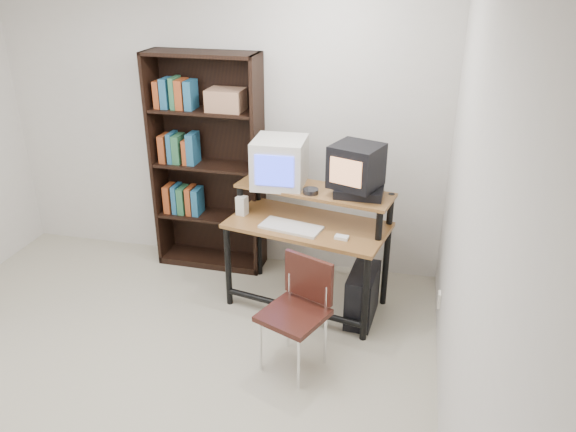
% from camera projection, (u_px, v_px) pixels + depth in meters
% --- Properties ---
extents(floor, '(4.00, 4.00, 0.01)m').
position_uv_depth(floor, '(127.00, 395.00, 3.71)').
color(floor, '#B5AD96').
rests_on(floor, ground).
extents(back_wall, '(4.00, 0.01, 2.60)m').
position_uv_depth(back_wall, '(218.00, 124.00, 4.94)').
color(back_wall, beige).
rests_on(back_wall, floor).
extents(right_wall, '(0.01, 4.00, 2.60)m').
position_uv_depth(right_wall, '(468.00, 253.00, 2.76)').
color(right_wall, beige).
rests_on(right_wall, floor).
extents(computer_desk, '(1.34, 0.86, 0.98)m').
position_uv_depth(computer_desk, '(309.00, 227.00, 4.42)').
color(computer_desk, brown).
rests_on(computer_desk, floor).
extents(crt_monitor, '(0.41, 0.42, 0.38)m').
position_uv_depth(crt_monitor, '(280.00, 162.00, 4.42)').
color(crt_monitor, beige).
rests_on(crt_monitor, computer_desk).
extents(vcr, '(0.36, 0.26, 0.08)m').
position_uv_depth(vcr, '(359.00, 192.00, 4.25)').
color(vcr, black).
rests_on(vcr, computer_desk).
extents(crt_tv, '(0.44, 0.43, 0.32)m').
position_uv_depth(crt_tv, '(356.00, 166.00, 4.19)').
color(crt_tv, black).
rests_on(crt_tv, vcr).
extents(cd_spindle, '(0.15, 0.15, 0.05)m').
position_uv_depth(cd_spindle, '(311.00, 192.00, 4.29)').
color(cd_spindle, '#26262B').
rests_on(cd_spindle, computer_desk).
extents(keyboard, '(0.50, 0.31, 0.03)m').
position_uv_depth(keyboard, '(291.00, 228.00, 4.31)').
color(keyboard, beige).
rests_on(keyboard, computer_desk).
extents(mousepad, '(0.27, 0.25, 0.01)m').
position_uv_depth(mousepad, '(342.00, 240.00, 4.16)').
color(mousepad, black).
rests_on(mousepad, computer_desk).
extents(mouse, '(0.11, 0.07, 0.03)m').
position_uv_depth(mouse, '(342.00, 238.00, 4.14)').
color(mouse, white).
rests_on(mouse, mousepad).
extents(desk_speaker, '(0.10, 0.09, 0.17)m').
position_uv_depth(desk_speaker, '(242.00, 206.00, 4.52)').
color(desk_speaker, beige).
rests_on(desk_speaker, computer_desk).
extents(pc_tower, '(0.24, 0.47, 0.42)m').
position_uv_depth(pc_tower, '(362.00, 295.00, 4.42)').
color(pc_tower, black).
rests_on(pc_tower, floor).
extents(school_chair, '(0.52, 0.52, 0.80)m').
position_uv_depth(school_chair, '(299.00, 303.00, 3.81)').
color(school_chair, '#33130E').
rests_on(school_chair, floor).
extents(bookshelf, '(0.98, 0.34, 1.94)m').
position_uv_depth(bookshelf, '(208.00, 162.00, 4.95)').
color(bookshelf, black).
rests_on(bookshelf, floor).
extents(wall_outlet, '(0.02, 0.08, 0.12)m').
position_uv_depth(wall_outlet, '(439.00, 299.00, 4.19)').
color(wall_outlet, beige).
rests_on(wall_outlet, right_wall).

